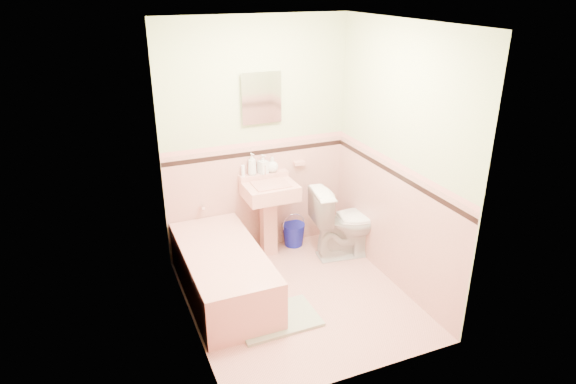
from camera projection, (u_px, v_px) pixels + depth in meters
name	position (u px, v px, depth m)	size (l,w,h in m)	color
floor	(298.00, 298.00, 4.80)	(2.20, 2.20, 0.00)	#DD9C91
ceiling	(301.00, 22.00, 3.83)	(2.20, 2.20, 0.00)	white
wall_back	(257.00, 140.00, 5.25)	(2.50, 2.50, 0.00)	beige
wall_front	(366.00, 230.00, 3.38)	(2.50, 2.50, 0.00)	beige
wall_left	(183.00, 193.00, 3.96)	(2.50, 2.50, 0.00)	beige
wall_right	(398.00, 161.00, 4.67)	(2.50, 2.50, 0.00)	beige
wainscot_back	(258.00, 198.00, 5.49)	(2.00, 2.00, 0.00)	#E0A196
wainscot_front	(359.00, 310.00, 3.65)	(2.00, 2.00, 0.00)	#E0A196
wainscot_left	(191.00, 265.00, 4.22)	(2.20, 2.20, 0.00)	#E0A196
wainscot_right	(391.00, 224.00, 4.92)	(2.20, 2.20, 0.00)	#E0A196
accent_back	(257.00, 153.00, 5.29)	(2.00, 2.00, 0.00)	black
accent_front	(363.00, 246.00, 3.45)	(2.00, 2.00, 0.00)	black
accent_left	(186.00, 208.00, 4.02)	(2.20, 2.20, 0.00)	black
accent_right	(395.00, 174.00, 4.72)	(2.20, 2.20, 0.00)	black
cap_back	(257.00, 144.00, 5.25)	(2.00, 2.00, 0.00)	#DD8D86
cap_front	(364.00, 233.00, 3.41)	(2.00, 2.00, 0.00)	#DD8D86
cap_left	(185.00, 197.00, 3.98)	(2.20, 2.20, 0.00)	#DD8D86
cap_right	(396.00, 164.00, 4.68)	(2.20, 2.20, 0.00)	#DD8D86
bathtub	(223.00, 274.00, 4.77)	(0.70, 1.50, 0.45)	#D89488
tub_faucet	(202.00, 206.00, 5.23)	(0.04, 0.04, 0.12)	silver
sink	(270.00, 220.00, 5.39)	(0.54, 0.48, 0.84)	#D89488
sink_faucet	(265.00, 170.00, 5.30)	(0.02, 0.02, 0.10)	silver
medicine_cabinet	(261.00, 98.00, 5.07)	(0.37, 0.04, 0.47)	white
soap_dish	(299.00, 163.00, 5.50)	(0.12, 0.07, 0.04)	#D89488
soap_bottle_left	(252.00, 164.00, 5.26)	(0.09, 0.09, 0.24)	#B2B2B2
soap_bottle_mid	(263.00, 164.00, 5.31)	(0.09, 0.09, 0.20)	#B2B2B2
soap_bottle_right	(272.00, 164.00, 5.36)	(0.13, 0.13, 0.17)	#B2B2B2
tube	(243.00, 171.00, 5.25)	(0.04, 0.04, 0.12)	white
toilet	(348.00, 221.00, 5.42)	(0.44, 0.78, 0.80)	white
bucket	(294.00, 234.00, 5.72)	(0.26, 0.26, 0.26)	#111696
bath_mat	(277.00, 319.00, 4.48)	(0.72, 0.48, 0.03)	#98AA8E
shoe	(265.00, 317.00, 4.44)	(0.16, 0.08, 0.06)	#BF1E59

